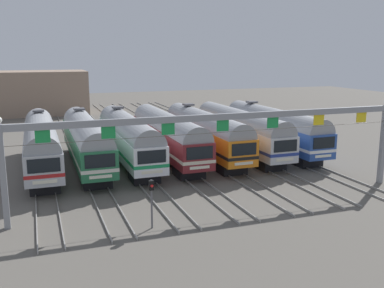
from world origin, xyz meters
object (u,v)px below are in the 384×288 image
(commuter_train_white, at_px, (128,137))
(commuter_train_blue, at_px, (273,127))
(commuter_train_stainless, at_px, (41,142))
(yard_signal_mast, at_px, (152,195))
(commuter_train_orange, at_px, (205,132))
(commuter_train_silver, at_px, (240,129))
(commuter_train_green, at_px, (86,139))
(catenary_gantry, at_px, (223,128))
(commuter_train_maroon, at_px, (168,134))

(commuter_train_white, relative_size, commuter_train_blue, 1.00)
(commuter_train_stainless, bearing_deg, yard_signal_mast, -70.02)
(commuter_train_white, relative_size, yard_signal_mast, 5.83)
(commuter_train_white, bearing_deg, commuter_train_blue, 0.00)
(commuter_train_orange, distance_m, commuter_train_silver, 4.00)
(commuter_train_green, bearing_deg, commuter_train_white, 0.00)
(commuter_train_blue, xyz_separation_m, catenary_gantry, (-11.99, -13.50, 2.73))
(commuter_train_maroon, bearing_deg, catenary_gantry, -90.00)
(commuter_train_blue, height_order, catenary_gantry, catenary_gantry)
(commuter_train_orange, bearing_deg, yard_signal_mast, -121.22)
(commuter_train_maroon, height_order, commuter_train_silver, same)
(commuter_train_orange, distance_m, catenary_gantry, 14.34)
(commuter_train_white, distance_m, commuter_train_maroon, 4.00)
(commuter_train_stainless, bearing_deg, commuter_train_silver, -0.01)
(commuter_train_silver, relative_size, yard_signal_mast, 5.83)
(commuter_train_orange, bearing_deg, commuter_train_blue, 0.00)
(commuter_train_white, xyz_separation_m, catenary_gantry, (4.00, -13.50, 2.73))
(commuter_train_green, xyz_separation_m, commuter_train_silver, (15.98, -0.00, -0.00))
(commuter_train_blue, bearing_deg, commuter_train_orange, 180.00)
(commuter_train_blue, distance_m, yard_signal_mast, 24.39)
(commuter_train_green, distance_m, commuter_train_silver, 15.98)
(commuter_train_maroon, xyz_separation_m, catenary_gantry, (0.00, -13.49, 2.74))
(commuter_train_orange, xyz_separation_m, commuter_train_blue, (7.99, 0.00, 0.00))
(commuter_train_white, xyz_separation_m, commuter_train_orange, (7.99, 0.00, 0.00))
(commuter_train_green, bearing_deg, yard_signal_mast, -83.09)
(commuter_train_white, xyz_separation_m, commuter_train_silver, (11.99, -0.00, -0.00))
(commuter_train_green, distance_m, yard_signal_mast, 16.61)
(commuter_train_white, distance_m, commuter_train_blue, 15.98)
(commuter_train_stainless, relative_size, commuter_train_white, 1.00)
(catenary_gantry, bearing_deg, commuter_train_blue, 48.40)
(commuter_train_maroon, height_order, yard_signal_mast, commuter_train_maroon)
(commuter_train_maroon, relative_size, commuter_train_blue, 1.00)
(commuter_train_orange, height_order, commuter_train_blue, same)
(commuter_train_stainless, height_order, commuter_train_blue, same)
(commuter_train_silver, relative_size, commuter_train_blue, 1.00)
(commuter_train_maroon, bearing_deg, commuter_train_orange, 0.06)
(commuter_train_green, height_order, yard_signal_mast, commuter_train_green)
(commuter_train_stainless, relative_size, commuter_train_silver, 1.00)
(commuter_train_green, bearing_deg, commuter_train_stainless, 180.00)
(commuter_train_maroon, relative_size, commuter_train_silver, 1.00)
(commuter_train_orange, height_order, commuter_train_silver, commuter_train_orange)
(catenary_gantry, bearing_deg, commuter_train_silver, 59.37)
(commuter_train_stainless, bearing_deg, commuter_train_orange, 0.00)
(commuter_train_white, xyz_separation_m, commuter_train_blue, (15.98, 0.00, 0.00))
(commuter_train_maroon, relative_size, commuter_train_orange, 1.00)
(commuter_train_silver, xyz_separation_m, yard_signal_mast, (-13.98, -16.47, -0.53))
(commuter_train_white, height_order, yard_signal_mast, commuter_train_white)
(commuter_train_green, distance_m, commuter_train_blue, 19.98)
(commuter_train_orange, bearing_deg, commuter_train_green, 180.00)
(commuter_train_white, distance_m, commuter_train_silver, 11.99)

